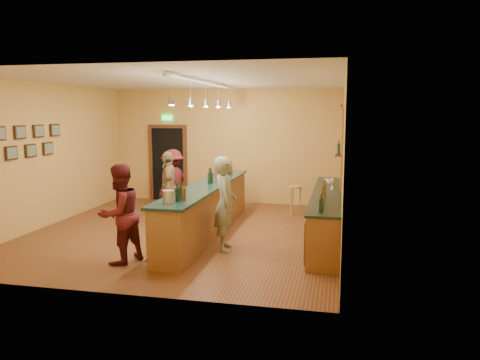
% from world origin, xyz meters
% --- Properties ---
extents(floor, '(7.00, 7.00, 0.00)m').
position_xyz_m(floor, '(0.00, 0.00, 0.00)').
color(floor, '#5A2A19').
rests_on(floor, ground).
extents(ceiling, '(6.50, 7.00, 0.02)m').
position_xyz_m(ceiling, '(0.00, 0.00, 3.20)').
color(ceiling, silver).
rests_on(ceiling, wall_back).
extents(wall_back, '(6.50, 0.02, 3.20)m').
position_xyz_m(wall_back, '(0.00, 3.50, 1.60)').
color(wall_back, gold).
rests_on(wall_back, floor).
extents(wall_front, '(6.50, 0.02, 3.20)m').
position_xyz_m(wall_front, '(0.00, -3.50, 1.60)').
color(wall_front, gold).
rests_on(wall_front, floor).
extents(wall_left, '(0.02, 7.00, 3.20)m').
position_xyz_m(wall_left, '(-3.25, 0.00, 1.60)').
color(wall_left, gold).
rests_on(wall_left, floor).
extents(wall_right, '(0.02, 7.00, 3.20)m').
position_xyz_m(wall_right, '(3.25, 0.00, 1.60)').
color(wall_right, gold).
rests_on(wall_right, floor).
extents(doorway, '(1.15, 0.09, 2.48)m').
position_xyz_m(doorway, '(-1.70, 3.47, 1.13)').
color(doorway, black).
rests_on(doorway, wall_back).
extents(tapestry, '(0.03, 1.40, 1.60)m').
position_xyz_m(tapestry, '(3.23, 0.40, 1.85)').
color(tapestry, maroon).
rests_on(tapestry, wall_right).
extents(bottle_shelf, '(0.17, 0.55, 0.54)m').
position_xyz_m(bottle_shelf, '(3.17, 1.90, 1.67)').
color(bottle_shelf, '#4D2B17').
rests_on(bottle_shelf, wall_right).
extents(picture_grid, '(0.06, 2.20, 0.70)m').
position_xyz_m(picture_grid, '(-3.21, -0.75, 1.95)').
color(picture_grid, '#382111').
rests_on(picture_grid, wall_left).
extents(back_counter, '(0.60, 4.55, 1.27)m').
position_xyz_m(back_counter, '(2.97, 0.18, 0.49)').
color(back_counter, brown).
rests_on(back_counter, floor).
extents(tasting_bar, '(0.73, 5.10, 1.38)m').
position_xyz_m(tasting_bar, '(0.47, -0.00, 0.61)').
color(tasting_bar, brown).
rests_on(tasting_bar, floor).
extents(pendant_track, '(0.11, 4.60, 0.50)m').
position_xyz_m(pendant_track, '(0.48, -0.00, 2.98)').
color(pendant_track, silver).
rests_on(pendant_track, ceiling).
extents(bartender, '(0.56, 0.72, 1.75)m').
position_xyz_m(bartender, '(1.14, -1.06, 0.88)').
color(bartender, gray).
rests_on(bartender, floor).
extents(customer_a, '(0.92, 1.02, 1.70)m').
position_xyz_m(customer_a, '(-0.41, -2.20, 0.85)').
color(customer_a, '#59191E').
rests_on(customer_a, floor).
extents(customer_b, '(0.69, 1.05, 1.65)m').
position_xyz_m(customer_b, '(-0.73, 0.93, 0.83)').
color(customer_b, '#997A51').
rests_on(customer_b, floor).
extents(customer_c, '(0.83, 1.16, 1.63)m').
position_xyz_m(customer_c, '(-0.91, 1.72, 0.82)').
color(customer_c, '#59191E').
rests_on(customer_c, floor).
extents(bar_stool, '(0.36, 0.36, 0.73)m').
position_xyz_m(bar_stool, '(2.11, 2.18, 0.59)').
color(bar_stool, '#AE834E').
rests_on(bar_stool, floor).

